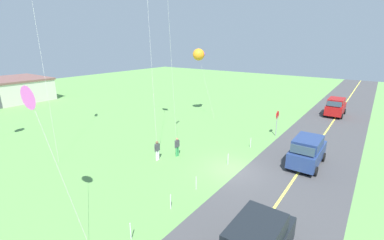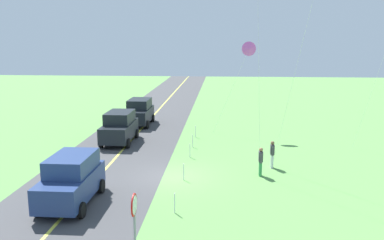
{
  "view_description": "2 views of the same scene",
  "coord_description": "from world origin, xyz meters",
  "px_view_note": "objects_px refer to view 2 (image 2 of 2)",
  "views": [
    {
      "loc": [
        -15.63,
        -7.59,
        8.98
      ],
      "look_at": [
        -1.03,
        2.96,
        3.56
      ],
      "focal_mm": 24.23,
      "sensor_mm": 36.0,
      "label": 1
    },
    {
      "loc": [
        21.21,
        2.67,
        7.44
      ],
      "look_at": [
        -0.39,
        1.08,
        3.1
      ],
      "focal_mm": 38.2,
      "sensor_mm": 36.0,
      "label": 2
    }
  ],
  "objects_px": {
    "car_parked_west_near": "(119,127)",
    "person_adult_near": "(261,161)",
    "car_parked_west_far": "(139,112)",
    "stop_sign": "(134,216)",
    "kite_yellow_high": "(249,49)",
    "car_suv_foreground": "(71,179)",
    "person_adult_companion": "(272,153)"
  },
  "relations": [
    {
      "from": "car_parked_west_near",
      "to": "person_adult_near",
      "type": "relative_size",
      "value": 2.75
    },
    {
      "from": "car_parked_west_near",
      "to": "person_adult_near",
      "type": "xyz_separation_m",
      "value": [
        6.68,
        9.54,
        -0.29
      ]
    },
    {
      "from": "car_parked_west_far",
      "to": "stop_sign",
      "type": "xyz_separation_m",
      "value": [
        22.47,
        4.4,
        0.65
      ]
    },
    {
      "from": "stop_sign",
      "to": "car_parked_west_near",
      "type": "bearing_deg",
      "value": -164.17
    },
    {
      "from": "stop_sign",
      "to": "kite_yellow_high",
      "type": "relative_size",
      "value": 0.35
    },
    {
      "from": "car_suv_foreground",
      "to": "car_parked_west_near",
      "type": "distance_m",
      "value": 11.17
    },
    {
      "from": "car_parked_west_far",
      "to": "stop_sign",
      "type": "height_order",
      "value": "stop_sign"
    },
    {
      "from": "car_suv_foreground",
      "to": "kite_yellow_high",
      "type": "bearing_deg",
      "value": 149.18
    },
    {
      "from": "car_parked_west_near",
      "to": "person_adult_companion",
      "type": "bearing_deg",
      "value": 63.34
    },
    {
      "from": "car_suv_foreground",
      "to": "car_parked_west_far",
      "type": "bearing_deg",
      "value": -178.72
    },
    {
      "from": "car_parked_west_near",
      "to": "stop_sign",
      "type": "xyz_separation_m",
      "value": [
        16.21,
        4.59,
        0.65
      ]
    },
    {
      "from": "person_adult_companion",
      "to": "kite_yellow_high",
      "type": "relative_size",
      "value": 0.22
    },
    {
      "from": "stop_sign",
      "to": "person_adult_companion",
      "type": "distance_m",
      "value": 12.46
    },
    {
      "from": "car_parked_west_far",
      "to": "car_suv_foreground",
      "type": "bearing_deg",
      "value": 1.28
    },
    {
      "from": "car_parked_west_near",
      "to": "person_adult_near",
      "type": "height_order",
      "value": "car_parked_west_near"
    },
    {
      "from": "car_suv_foreground",
      "to": "car_parked_west_near",
      "type": "relative_size",
      "value": 1.0
    },
    {
      "from": "car_suv_foreground",
      "to": "stop_sign",
      "type": "height_order",
      "value": "stop_sign"
    },
    {
      "from": "person_adult_near",
      "to": "person_adult_companion",
      "type": "relative_size",
      "value": 1.0
    },
    {
      "from": "person_adult_near",
      "to": "person_adult_companion",
      "type": "xyz_separation_m",
      "value": [
        -1.49,
        0.8,
        0.0
      ]
    },
    {
      "from": "stop_sign",
      "to": "person_adult_near",
      "type": "distance_m",
      "value": 10.77
    },
    {
      "from": "car_suv_foreground",
      "to": "person_adult_companion",
      "type": "height_order",
      "value": "car_suv_foreground"
    },
    {
      "from": "stop_sign",
      "to": "car_parked_west_far",
      "type": "bearing_deg",
      "value": -168.91
    },
    {
      "from": "stop_sign",
      "to": "person_adult_companion",
      "type": "height_order",
      "value": "stop_sign"
    },
    {
      "from": "car_suv_foreground",
      "to": "person_adult_near",
      "type": "height_order",
      "value": "car_suv_foreground"
    },
    {
      "from": "car_parked_west_far",
      "to": "kite_yellow_high",
      "type": "bearing_deg",
      "value": 73.88
    },
    {
      "from": "person_adult_companion",
      "to": "car_parked_west_near",
      "type": "bearing_deg",
      "value": 156.79
    },
    {
      "from": "person_adult_near",
      "to": "kite_yellow_high",
      "type": "xyz_separation_m",
      "value": [
        -10.28,
        -0.15,
        5.78
      ]
    },
    {
      "from": "car_parked_west_far",
      "to": "person_adult_near",
      "type": "xyz_separation_m",
      "value": [
        12.94,
        9.35,
        -0.29
      ]
    },
    {
      "from": "car_parked_west_far",
      "to": "person_adult_near",
      "type": "bearing_deg",
      "value": 35.83
    },
    {
      "from": "car_suv_foreground",
      "to": "person_adult_companion",
      "type": "distance_m",
      "value": 11.44
    },
    {
      "from": "stop_sign",
      "to": "kite_yellow_high",
      "type": "distance_m",
      "value": 20.95
    },
    {
      "from": "person_adult_companion",
      "to": "kite_yellow_high",
      "type": "height_order",
      "value": "kite_yellow_high"
    }
  ]
}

